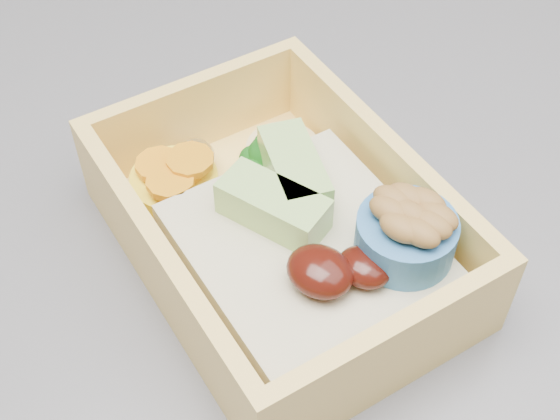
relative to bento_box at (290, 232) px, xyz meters
The scene contains 1 object.
bento_box is the anchor object (origin of this frame).
Camera 1 is at (0.10, -0.19, 1.24)m, focal length 50.00 mm.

